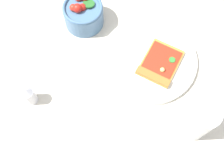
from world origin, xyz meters
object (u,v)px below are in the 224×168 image
at_px(salad_bowl, 83,14).
at_px(pepper_shaker, 29,95).
at_px(paper_napkin, 107,149).
at_px(plate, 149,59).
at_px(pizza_slice_main, 159,65).
at_px(soda_glass, 198,120).

distance_m(salad_bowl, pepper_shaker, 0.27).
height_order(salad_bowl, paper_napkin, salad_bowl).
bearing_deg(plate, paper_napkin, 177.06).
distance_m(pizza_slice_main, soda_glass, 0.18).
distance_m(pizza_slice_main, salad_bowl, 0.25).
distance_m(plate, pepper_shaker, 0.32).
relative_size(plate, soda_glass, 2.11).
relative_size(paper_napkin, pepper_shaker, 2.43).
distance_m(soda_glass, paper_napkin, 0.22).
xyz_separation_m(pizza_slice_main, salad_bowl, (0.06, 0.24, 0.02)).
distance_m(plate, salad_bowl, 0.22).
height_order(pizza_slice_main, pepper_shaker, pepper_shaker).
xyz_separation_m(salad_bowl, pepper_shaker, (-0.27, 0.02, -0.01)).
height_order(soda_glass, pepper_shaker, soda_glass).
bearing_deg(plate, salad_bowl, 76.93).
distance_m(plate, paper_napkin, 0.26).
bearing_deg(pizza_slice_main, soda_glass, -133.43).
relative_size(pizza_slice_main, pepper_shaker, 1.95).
bearing_deg(pizza_slice_main, pepper_shaker, 127.28).
height_order(plate, paper_napkin, plate).
distance_m(soda_glass, pepper_shaker, 0.40).
xyz_separation_m(plate, salad_bowl, (0.05, 0.21, 0.03)).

